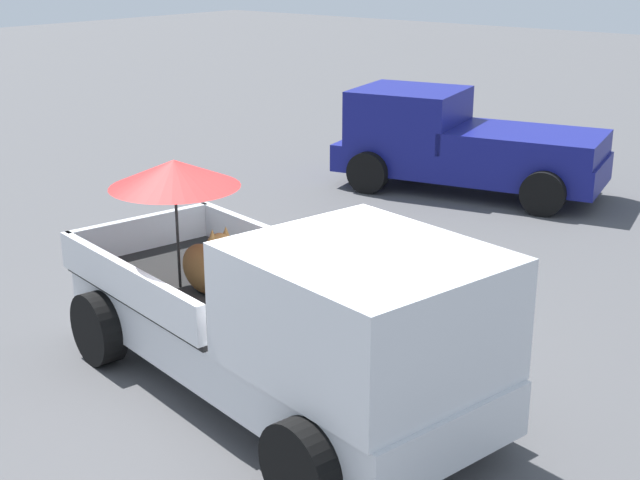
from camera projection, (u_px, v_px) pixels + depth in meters
name	position (u px, v px, depth m)	size (l,w,h in m)	color
ground_plane	(270.00, 393.00, 8.99)	(80.00, 80.00, 0.00)	#4C4C4F
pickup_truck_main	(293.00, 317.00, 8.36)	(5.31, 2.99, 2.26)	black
pickup_truck_red	(459.00, 143.00, 16.21)	(5.08, 2.97, 1.80)	black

